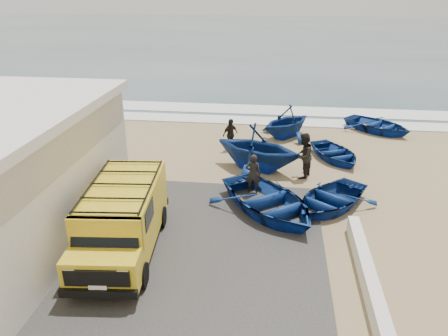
{
  "coord_description": "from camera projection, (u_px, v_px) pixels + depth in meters",
  "views": [
    {
      "loc": [
        2.33,
        -13.05,
        7.7
      ],
      "look_at": [
        0.44,
        1.96,
        1.2
      ],
      "focal_mm": 35.0,
      "sensor_mm": 36.0,
      "label": 1
    }
  ],
  "objects": [
    {
      "name": "ground",
      "position": [
        205.0,
        221.0,
        15.2
      ],
      "size": [
        160.0,
        160.0,
        0.0
      ],
      "primitive_type": "plane",
      "color": "#A0865D"
    },
    {
      "name": "slab",
      "position": [
        131.0,
        248.0,
        13.6
      ],
      "size": [
        12.0,
        10.0,
        0.05
      ],
      "primitive_type": "cube",
      "color": "#3F3C3A",
      "rests_on": "ground"
    },
    {
      "name": "ocean",
      "position": [
        266.0,
        36.0,
        66.26
      ],
      "size": [
        180.0,
        88.0,
        0.01
      ],
      "primitive_type": "cube",
      "color": "#385166",
      "rests_on": "ground"
    },
    {
      "name": "surf_line",
      "position": [
        238.0,
        120.0,
        26.13
      ],
      "size": [
        180.0,
        1.6,
        0.06
      ],
      "primitive_type": "cube",
      "color": "white",
      "rests_on": "ground"
    },
    {
      "name": "surf_wash",
      "position": [
        241.0,
        109.0,
        28.41
      ],
      "size": [
        180.0,
        2.2,
        0.04
      ],
      "primitive_type": "cube",
      "color": "white",
      "rests_on": "ground"
    },
    {
      "name": "parapet",
      "position": [
        368.0,
        280.0,
        11.78
      ],
      "size": [
        0.35,
        6.0,
        0.55
      ],
      "primitive_type": "cube",
      "color": "silver",
      "rests_on": "ground"
    },
    {
      "name": "van",
      "position": [
        122.0,
        217.0,
        13.13
      ],
      "size": [
        2.44,
        5.22,
        2.17
      ],
      "rotation": [
        0.0,
        0.0,
        0.09
      ],
      "color": "yellow",
      "rests_on": "ground"
    },
    {
      "name": "boat_near_left",
      "position": [
        268.0,
        201.0,
        15.55
      ],
      "size": [
        5.34,
        5.59,
        0.94
      ],
      "primitive_type": "imported",
      "rotation": [
        0.0,
        0.0,
        0.65
      ],
      "color": "navy",
      "rests_on": "ground"
    },
    {
      "name": "boat_near_right",
      "position": [
        330.0,
        198.0,
        15.96
      ],
      "size": [
        4.28,
        4.48,
        0.76
      ],
      "primitive_type": "imported",
      "rotation": [
        0.0,
        0.0,
        -0.65
      ],
      "color": "navy",
      "rests_on": "ground"
    },
    {
      "name": "boat_mid_left",
      "position": [
        258.0,
        147.0,
        19.0
      ],
      "size": [
        4.95,
        4.67,
        2.07
      ],
      "primitive_type": "imported",
      "rotation": [
        0.0,
        0.0,
        1.17
      ],
      "color": "navy",
      "rests_on": "ground"
    },
    {
      "name": "boat_mid_right",
      "position": [
        335.0,
        153.0,
        20.28
      ],
      "size": [
        3.49,
        3.92,
        0.67
      ],
      "primitive_type": "imported",
      "rotation": [
        0.0,
        0.0,
        0.45
      ],
      "color": "navy",
      "rests_on": "ground"
    },
    {
      "name": "boat_far_left",
      "position": [
        287.0,
        121.0,
        23.05
      ],
      "size": [
        4.31,
        4.35,
        1.74
      ],
      "primitive_type": "imported",
      "rotation": [
        0.0,
        0.0,
        -0.72
      ],
      "color": "navy",
      "rests_on": "ground"
    },
    {
      "name": "boat_far_right",
      "position": [
        378.0,
        125.0,
        24.07
      ],
      "size": [
        4.6,
        4.51,
        0.78
      ],
      "primitive_type": "imported",
      "rotation": [
        0.0,
        0.0,
        0.85
      ],
      "color": "navy",
      "rests_on": "ground"
    },
    {
      "name": "fisherman_front",
      "position": [
        253.0,
        174.0,
        16.88
      ],
      "size": [
        0.61,
        0.41,
        1.65
      ],
      "primitive_type": "imported",
      "rotation": [
        0.0,
        0.0,
        3.11
      ],
      "color": "black",
      "rests_on": "ground"
    },
    {
      "name": "fisherman_middle",
      "position": [
        303.0,
        156.0,
        18.24
      ],
      "size": [
        1.03,
        1.15,
        1.95
      ],
      "primitive_type": "imported",
      "rotation": [
        0.0,
        0.0,
        -1.94
      ],
      "color": "black",
      "rests_on": "ground"
    },
    {
      "name": "fisherman_back",
      "position": [
        230.0,
        134.0,
        21.39
      ],
      "size": [
        0.9,
        0.93,
        1.56
      ],
      "primitive_type": "imported",
      "rotation": [
        0.0,
        0.0,
        0.83
      ],
      "color": "black",
      "rests_on": "ground"
    }
  ]
}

